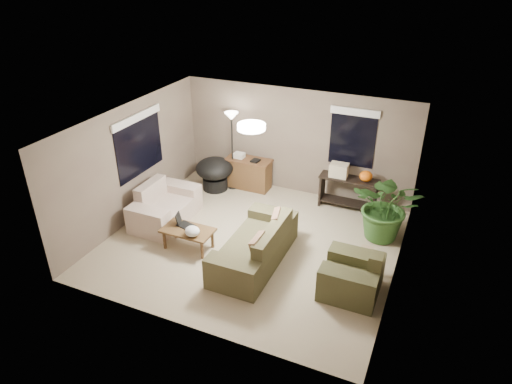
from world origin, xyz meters
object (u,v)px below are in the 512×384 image
at_px(coffee_table, 188,232).
at_px(cat_scratching_post, 365,262).
at_px(desk, 249,173).
at_px(houseplant, 386,213).
at_px(papasan_chair, 215,172).
at_px(armchair, 352,277).
at_px(console_table, 348,191).
at_px(loveseat, 164,208).
at_px(floor_lamp, 232,125).
at_px(main_sofa, 257,248).

xyz_separation_m(coffee_table, cat_scratching_post, (3.31, 0.62, -0.14)).
bearing_deg(desk, coffee_table, -90.04).
xyz_separation_m(desk, houseplant, (3.43, -0.94, 0.19)).
bearing_deg(houseplant, cat_scratching_post, -95.40).
bearing_deg(desk, papasan_chair, -150.61).
distance_m(armchair, coffee_table, 3.22).
xyz_separation_m(console_table, houseplant, (0.97, -0.90, 0.13)).
bearing_deg(loveseat, floor_lamp, 71.89).
height_order(desk, houseplant, houseplant).
bearing_deg(floor_lamp, cat_scratching_post, -29.39).
bearing_deg(armchair, houseplant, 83.54).
distance_m(loveseat, armchair, 4.28).
relative_size(main_sofa, papasan_chair, 1.95).
xyz_separation_m(papasan_chair, cat_scratching_post, (4.02, -1.80, -0.25)).
height_order(loveseat, papasan_chair, loveseat).
xyz_separation_m(coffee_table, desk, (0.00, 2.83, 0.02)).
xyz_separation_m(main_sofa, papasan_chair, (-2.11, 2.30, 0.17)).
bearing_deg(main_sofa, armchair, -4.05).
height_order(armchair, console_table, armchair).
bearing_deg(houseplant, floor_lamp, 168.13).
bearing_deg(floor_lamp, desk, 21.57).
bearing_deg(floor_lamp, loveseat, -108.11).
bearing_deg(console_table, coffee_table, -131.36).
relative_size(floor_lamp, cat_scratching_post, 3.82).
distance_m(loveseat, papasan_chair, 1.77).
bearing_deg(floor_lamp, armchair, -37.02).
bearing_deg(console_table, main_sofa, -111.72).
xyz_separation_m(main_sofa, coffee_table, (-1.39, -0.12, 0.06)).
xyz_separation_m(coffee_table, console_table, (2.46, 2.79, 0.08)).
bearing_deg(coffee_table, console_table, 48.64).
relative_size(papasan_chair, floor_lamp, 0.59).
height_order(floor_lamp, houseplant, floor_lamp).
relative_size(loveseat, console_table, 1.23).
relative_size(coffee_table, cat_scratching_post, 2.00).
bearing_deg(coffee_table, houseplant, 28.90).
bearing_deg(floor_lamp, main_sofa, -55.67).
xyz_separation_m(armchair, houseplant, (0.21, 1.90, 0.27)).
xyz_separation_m(loveseat, console_table, (3.47, 2.10, 0.14)).
bearing_deg(loveseat, desk, 64.69).
relative_size(armchair, houseplant, 0.69).
distance_m(desk, floor_lamp, 1.28).
distance_m(armchair, papasan_chair, 4.62).
distance_m(desk, papasan_chair, 0.83).
height_order(loveseat, houseplant, houseplant).
bearing_deg(floor_lamp, coffee_table, -82.45).
height_order(papasan_chair, cat_scratching_post, papasan_chair).
distance_m(loveseat, console_table, 4.06).
bearing_deg(console_table, loveseat, -148.79).
bearing_deg(main_sofa, houseplant, 40.99).
distance_m(papasan_chair, houseplant, 4.18).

